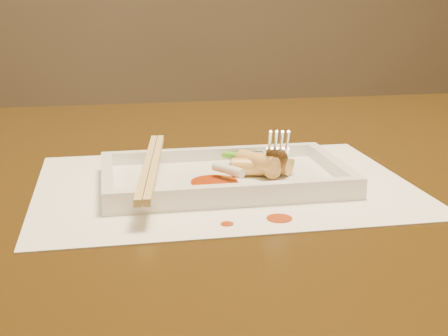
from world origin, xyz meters
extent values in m
cube|color=black|center=(0.00, 0.00, 0.73)|extent=(1.40, 0.90, 0.04)
cube|color=white|center=(-0.08, -0.08, 0.75)|extent=(0.40, 0.30, 0.00)
cylinder|color=#9D2A04|center=(-0.05, -0.20, 0.75)|extent=(0.02, 0.02, 0.00)
cylinder|color=#9D2A04|center=(-0.10, -0.20, 0.75)|extent=(0.01, 0.01, 0.00)
cube|color=white|center=(-0.08, -0.08, 0.76)|extent=(0.26, 0.16, 0.01)
cube|color=white|center=(-0.08, -0.01, 0.77)|extent=(0.26, 0.01, 0.01)
cube|color=white|center=(-0.08, -0.16, 0.77)|extent=(0.26, 0.01, 0.01)
cube|color=white|center=(-0.21, -0.08, 0.77)|extent=(0.01, 0.14, 0.01)
cube|color=white|center=(0.04, -0.08, 0.77)|extent=(0.01, 0.14, 0.01)
cube|color=black|center=(-0.05, -0.04, 0.77)|extent=(0.04, 0.03, 0.01)
cylinder|color=#EAEACC|center=(-0.08, -0.10, 0.77)|extent=(0.03, 0.04, 0.01)
cylinder|color=#449F19|center=(-0.04, -0.06, 0.77)|extent=(0.07, 0.06, 0.01)
cube|color=tan|center=(-0.16, -0.08, 0.78)|extent=(0.04, 0.25, 0.01)
cube|color=tan|center=(-0.16, -0.08, 0.78)|extent=(0.04, 0.25, 0.01)
cylinder|color=#9D2A04|center=(-0.10, -0.10, 0.76)|extent=(0.05, 0.05, 0.00)
cylinder|color=#EEC96F|center=(-0.05, -0.09, 0.77)|extent=(0.04, 0.03, 0.02)
cylinder|color=#EEC96F|center=(-0.03, -0.08, 0.77)|extent=(0.05, 0.05, 0.02)
cylinder|color=#EEC96F|center=(-0.05, -0.09, 0.78)|extent=(0.04, 0.05, 0.02)
cylinder|color=#EEC96F|center=(-0.04, -0.08, 0.77)|extent=(0.02, 0.05, 0.02)
camera|label=1|loc=(-0.20, -0.72, 0.95)|focal=50.00mm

